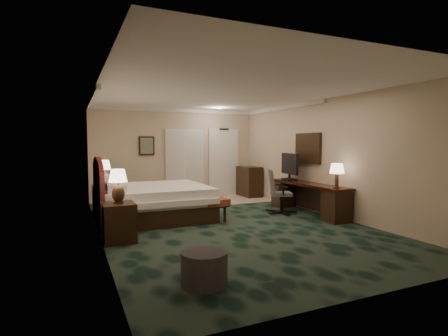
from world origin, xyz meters
name	(u,v)px	position (x,y,z in m)	size (l,w,h in m)	color
floor	(228,224)	(0.00, 0.00, 0.00)	(5.00, 7.50, 0.00)	black
ceiling	(228,92)	(0.00, 0.00, 2.70)	(5.00, 7.50, 0.00)	white
wall_back	(176,154)	(0.00, 3.75, 1.35)	(5.00, 0.00, 2.70)	#C0B495
wall_front	(374,173)	(0.00, -3.75, 1.35)	(5.00, 0.00, 2.70)	#C0B495
wall_left	(98,161)	(-2.50, 0.00, 1.35)	(0.00, 7.50, 2.70)	#C0B495
wall_right	(325,157)	(2.50, 0.00, 1.35)	(0.00, 7.50, 2.70)	#C0B495
crown_molding	(228,95)	(0.00, 0.00, 2.65)	(5.00, 7.50, 0.10)	white
tile_patch	(215,200)	(0.90, 2.90, 0.01)	(3.20, 1.70, 0.01)	beige
headboard	(98,191)	(-2.44, 1.00, 0.70)	(0.12, 2.00, 1.40)	#461A11
entry_door	(224,163)	(1.55, 3.72, 1.05)	(1.02, 0.06, 2.18)	white
closet_doors	(185,164)	(0.25, 3.71, 1.05)	(1.20, 0.06, 2.10)	beige
wall_art	(147,146)	(-0.90, 3.71, 1.60)	(0.45, 0.06, 0.55)	#516D5F
wall_mirror	(308,148)	(2.46, 0.60, 1.55)	(0.05, 0.95, 0.75)	white
bed	(154,202)	(-1.26, 1.19, 0.36)	(2.28, 2.11, 0.72)	white
nightstand_near	(119,222)	(-2.22, -0.40, 0.33)	(0.52, 0.60, 0.66)	black
nightstand_far	(105,199)	(-2.21, 2.31, 0.33)	(0.53, 0.61, 0.66)	black
lamp_near	(118,186)	(-2.22, -0.40, 0.94)	(0.31, 0.31, 0.58)	black
lamp_far	(104,173)	(-2.21, 2.33, 0.97)	(0.32, 0.32, 0.61)	black
bed_bench	(205,206)	(-0.18, 0.83, 0.25)	(0.50, 1.45, 0.49)	maroon
ottoman	(204,268)	(-1.54, -2.71, 0.20)	(0.55, 0.55, 0.40)	#2A2830
desk	(307,198)	(2.21, 0.26, 0.36)	(0.54, 2.51, 0.72)	black
tv	(290,167)	(2.18, 0.97, 1.07)	(0.08, 0.89, 0.69)	black
desk_lamp	(337,176)	(2.18, -0.76, 0.99)	(0.30, 0.30, 0.53)	black
desk_chair	(281,192)	(1.62, 0.49, 0.52)	(0.61, 0.57, 1.04)	#47464E
minibar	(249,182)	(2.20, 3.20, 0.47)	(0.49, 0.89, 0.94)	black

